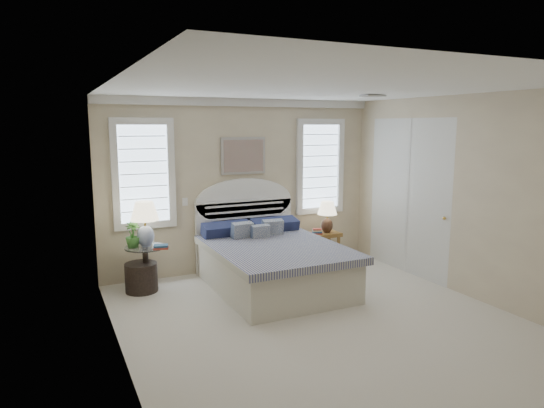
{
  "coord_description": "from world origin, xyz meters",
  "views": [
    {
      "loc": [
        -2.84,
        -4.61,
        2.3
      ],
      "look_at": [
        -0.2,
        1.0,
        1.28
      ],
      "focal_mm": 32.0,
      "sensor_mm": 36.0,
      "label": 1
    }
  ],
  "objects_px": {
    "lamp_left": "(145,219)",
    "floor_pot": "(141,277)",
    "nightstand_right": "(323,241)",
    "lamp_right": "(327,213)",
    "bed": "(271,260)",
    "side_table_left": "(146,263)"
  },
  "relations": [
    {
      "from": "bed",
      "to": "lamp_right",
      "type": "height_order",
      "value": "bed"
    },
    {
      "from": "floor_pot",
      "to": "lamp_right",
      "type": "distance_m",
      "value": 3.14
    },
    {
      "from": "floor_pot",
      "to": "lamp_right",
      "type": "xyz_separation_m",
      "value": [
        3.07,
        0.1,
        0.65
      ]
    },
    {
      "from": "side_table_left",
      "to": "floor_pot",
      "type": "relative_size",
      "value": 1.42
    },
    {
      "from": "side_table_left",
      "to": "nightstand_right",
      "type": "bearing_deg",
      "value": 1.94
    },
    {
      "from": "bed",
      "to": "lamp_left",
      "type": "distance_m",
      "value": 1.85
    },
    {
      "from": "lamp_left",
      "to": "side_table_left",
      "type": "bearing_deg",
      "value": -126.72
    },
    {
      "from": "nightstand_right",
      "to": "bed",
      "type": "bearing_deg",
      "value": -151.97
    },
    {
      "from": "floor_pot",
      "to": "nightstand_right",
      "type": "bearing_deg",
      "value": 2.36
    },
    {
      "from": "lamp_left",
      "to": "floor_pot",
      "type": "bearing_deg",
      "value": -151.25
    },
    {
      "from": "side_table_left",
      "to": "lamp_left",
      "type": "xyz_separation_m",
      "value": [
        0.02,
        0.03,
        0.63
      ]
    },
    {
      "from": "lamp_left",
      "to": "nightstand_right",
      "type": "bearing_deg",
      "value": 1.45
    },
    {
      "from": "side_table_left",
      "to": "floor_pot",
      "type": "xyz_separation_m",
      "value": [
        -0.07,
        -0.02,
        -0.18
      ]
    },
    {
      "from": "nightstand_right",
      "to": "lamp_right",
      "type": "height_order",
      "value": "lamp_right"
    },
    {
      "from": "bed",
      "to": "lamp_left",
      "type": "height_order",
      "value": "bed"
    },
    {
      "from": "floor_pot",
      "to": "lamp_left",
      "type": "xyz_separation_m",
      "value": [
        0.09,
        0.05,
        0.81
      ]
    },
    {
      "from": "bed",
      "to": "nightstand_right",
      "type": "relative_size",
      "value": 4.29
    },
    {
      "from": "nightstand_right",
      "to": "floor_pot",
      "type": "height_order",
      "value": "nightstand_right"
    },
    {
      "from": "lamp_left",
      "to": "bed",
      "type": "bearing_deg",
      "value": -20.76
    },
    {
      "from": "side_table_left",
      "to": "floor_pot",
      "type": "height_order",
      "value": "side_table_left"
    },
    {
      "from": "lamp_right",
      "to": "lamp_left",
      "type": "bearing_deg",
      "value": -179.08
    },
    {
      "from": "nightstand_right",
      "to": "lamp_right",
      "type": "distance_m",
      "value": 0.47
    }
  ]
}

